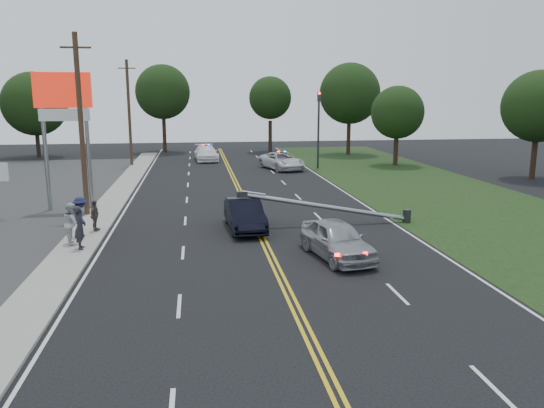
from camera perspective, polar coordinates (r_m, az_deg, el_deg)
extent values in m
plane|color=black|center=(19.82, 1.06, -8.14)|extent=(120.00, 120.00, 0.00)
cube|color=gray|center=(29.67, -18.43, -1.93)|extent=(1.80, 70.00, 0.12)
cube|color=black|center=(33.54, 21.52, -0.73)|extent=(12.00, 80.00, 0.01)
cube|color=gold|center=(29.34, -2.07, -1.58)|extent=(0.36, 80.00, 0.00)
cylinder|color=gray|center=(33.71, -23.17, 5.23)|extent=(0.24, 0.24, 7.00)
cylinder|color=gray|center=(33.17, -19.15, 5.43)|extent=(0.24, 0.24, 7.00)
cube|color=#B31A0B|center=(33.27, -21.62, 11.33)|extent=(3.20, 0.35, 2.00)
cube|color=white|center=(33.28, -21.44, 8.92)|extent=(2.80, 0.30, 0.70)
cylinder|color=#2D2D30|center=(49.82, 5.01, 7.87)|extent=(0.20, 0.20, 7.00)
cube|color=#2D2D30|center=(49.72, 5.07, 11.44)|extent=(0.28, 0.28, 0.90)
sphere|color=#FF0C07|center=(49.56, 5.12, 11.78)|extent=(0.22, 0.22, 0.22)
cylinder|color=#2D2D30|center=(29.35, 14.29, -1.25)|extent=(0.44, 0.44, 0.70)
cylinder|color=gray|center=(27.84, 5.89, -0.31)|extent=(8.90, 0.24, 1.80)
cube|color=#2D2D30|center=(26.96, -3.25, 1.04)|extent=(0.55, 0.32, 0.30)
cylinder|color=#382619|center=(31.08, -19.84, 7.79)|extent=(0.28, 0.28, 10.00)
cube|color=#382619|center=(31.14, -20.38, 15.51)|extent=(1.60, 0.10, 0.10)
cylinder|color=#382619|center=(52.80, -15.11, 9.36)|extent=(0.28, 0.28, 10.00)
cube|color=#382619|center=(52.84, -15.35, 13.91)|extent=(1.60, 0.10, 0.10)
cylinder|color=black|center=(64.06, -23.89, 6.12)|extent=(0.44, 0.44, 3.37)
sphere|color=black|center=(63.87, -24.19, 9.80)|extent=(6.87, 6.87, 6.87)
cylinder|color=black|center=(65.38, -11.50, 7.30)|extent=(0.44, 0.44, 4.13)
sphere|color=black|center=(65.22, -11.68, 11.73)|extent=(6.40, 6.40, 6.40)
cylinder|color=black|center=(64.58, -0.20, 7.30)|extent=(0.44, 0.44, 3.73)
sphere|color=black|center=(64.40, -0.20, 11.35)|extent=(5.06, 5.06, 5.06)
cylinder|color=black|center=(62.16, 8.23, 7.15)|extent=(0.44, 0.44, 4.02)
sphere|color=black|center=(61.98, 8.37, 11.67)|extent=(6.88, 6.88, 6.88)
cylinder|color=black|center=(53.23, 13.17, 5.67)|extent=(0.44, 0.44, 2.97)
sphere|color=black|center=(53.00, 13.35, 9.57)|extent=(5.07, 5.07, 5.07)
cylinder|color=black|center=(48.22, 26.32, 4.45)|extent=(0.44, 0.44, 3.40)
sphere|color=black|center=(47.96, 26.77, 9.37)|extent=(5.72, 5.72, 5.72)
imported|color=black|center=(26.84, -2.95, -1.17)|extent=(1.91, 4.78, 1.55)
imported|color=#9B9CA2|center=(22.36, 6.98, -3.80)|extent=(2.68, 4.91, 1.58)
imported|color=silver|center=(49.04, 1.06, 4.66)|extent=(4.06, 6.10, 1.55)
imported|color=white|center=(56.08, -7.10, 5.46)|extent=(2.63, 5.65, 1.60)
imported|color=#232229|center=(24.48, -19.98, -2.38)|extent=(0.56, 0.76, 1.91)
imported|color=silver|center=(25.47, -20.71, -1.95)|extent=(0.95, 1.08, 1.88)
imported|color=#1A1E41|center=(26.73, -19.87, -1.27)|extent=(1.11, 1.39, 1.88)
imported|color=#594F47|center=(27.54, -18.52, -1.18)|extent=(0.54, 0.96, 1.54)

